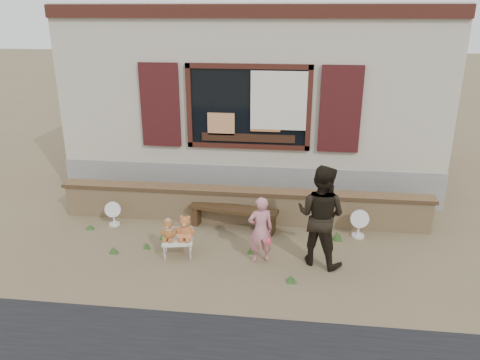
# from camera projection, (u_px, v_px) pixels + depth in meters

# --- Properties ---
(ground) EXTENTS (80.00, 80.00, 0.00)m
(ground) POSITION_uv_depth(u_px,v_px,m) (236.00, 245.00, 8.18)
(ground) COLOR brown
(ground) RESTS_ON ground
(shopfront) EXTENTS (8.04, 5.13, 4.00)m
(shopfront) POSITION_uv_depth(u_px,v_px,m) (259.00, 89.00, 11.67)
(shopfront) COLOR #BAB197
(shopfront) RESTS_ON ground
(brick_wall) EXTENTS (7.10, 0.36, 0.67)m
(brick_wall) POSITION_uv_depth(u_px,v_px,m) (243.00, 205.00, 8.99)
(brick_wall) COLOR tan
(brick_wall) RESTS_ON ground
(bench) EXTENTS (1.70, 0.65, 0.43)m
(bench) POSITION_uv_depth(u_px,v_px,m) (234.00, 213.00, 8.71)
(bench) COLOR #312111
(bench) RESTS_ON ground
(folding_chair) EXTENTS (0.57, 0.52, 0.30)m
(folding_chair) POSITION_uv_depth(u_px,v_px,m) (178.00, 240.00, 7.76)
(folding_chair) COLOR silver
(folding_chair) RESTS_ON ground
(teddy_bear_left) EXTENTS (0.31, 0.28, 0.36)m
(teddy_bear_left) POSITION_uv_depth(u_px,v_px,m) (168.00, 229.00, 7.67)
(teddy_bear_left) COLOR brown
(teddy_bear_left) RESTS_ON folding_chair
(teddy_bear_right) EXTENTS (0.36, 0.33, 0.43)m
(teddy_bear_right) POSITION_uv_depth(u_px,v_px,m) (186.00, 227.00, 7.68)
(teddy_bear_right) COLOR #9A572A
(teddy_bear_right) RESTS_ON folding_chair
(child) EXTENTS (0.47, 0.38, 1.12)m
(child) POSITION_uv_depth(u_px,v_px,m) (261.00, 230.00, 7.49)
(child) COLOR #D8818A
(child) RESTS_ON ground
(adult) EXTENTS (1.00, 0.91, 1.66)m
(adult) POSITION_uv_depth(u_px,v_px,m) (321.00, 216.00, 7.35)
(adult) COLOR black
(adult) RESTS_ON ground
(fan_left) EXTENTS (0.31, 0.21, 0.49)m
(fan_left) POSITION_uv_depth(u_px,v_px,m) (113.00, 213.00, 8.86)
(fan_left) COLOR white
(fan_left) RESTS_ON ground
(fan_right) EXTENTS (0.33, 0.23, 0.54)m
(fan_right) POSITION_uv_depth(u_px,v_px,m) (359.00, 223.00, 8.39)
(fan_right) COLOR white
(fan_right) RESTS_ON ground
(grass_tufts) EXTENTS (4.74, 1.64, 0.16)m
(grass_tufts) POSITION_uv_depth(u_px,v_px,m) (221.00, 244.00, 8.10)
(grass_tufts) COLOR #2E5020
(grass_tufts) RESTS_ON ground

